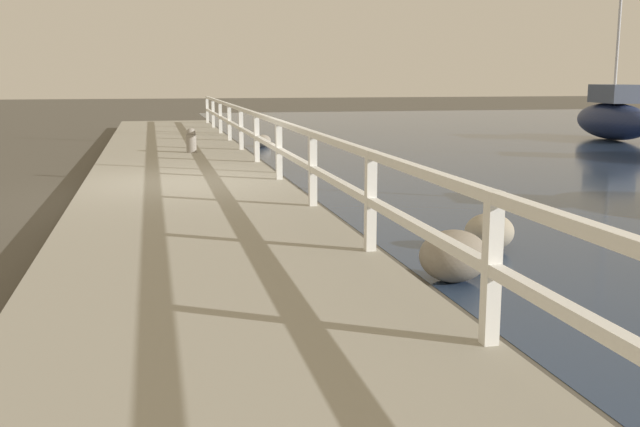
{
  "coord_description": "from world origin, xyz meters",
  "views": [
    {
      "loc": [
        -0.52,
        -12.34,
        1.96
      ],
      "look_at": [
        1.73,
        -2.34,
        0.09
      ],
      "focal_mm": 42.0,
      "sensor_mm": 36.0,
      "label": 1
    }
  ],
  "objects": [
    {
      "name": "boulder_mid_strip",
      "position": [
        2.3,
        -5.72,
        0.26
      ],
      "size": [
        0.68,
        0.61,
        0.51
      ],
      "color": "slate",
      "rests_on": "ground"
    },
    {
      "name": "dock_walkway",
      "position": [
        0.0,
        0.0,
        0.14
      ],
      "size": [
        3.29,
        36.0,
        0.27
      ],
      "color": "gray",
      "rests_on": "ground"
    },
    {
      "name": "railing",
      "position": [
        1.55,
        -0.0,
        0.95
      ],
      "size": [
        0.1,
        32.5,
        1.0
      ],
      "color": "white",
      "rests_on": "dock_walkway"
    },
    {
      "name": "boulder_far_strip",
      "position": [
        2.57,
        8.91,
        0.17
      ],
      "size": [
        0.47,
        0.42,
        0.35
      ],
      "color": "gray",
      "rests_on": "ground"
    },
    {
      "name": "ground_plane",
      "position": [
        0.0,
        0.0,
        0.0
      ],
      "size": [
        120.0,
        120.0,
        0.0
      ],
      "primitive_type": "plane",
      "color": "#4C473D"
    },
    {
      "name": "mooring_bollard",
      "position": [
        0.35,
        4.92,
        0.55
      ],
      "size": [
        0.23,
        0.23,
        0.56
      ],
      "color": "gray",
      "rests_on": "dock_walkway"
    },
    {
      "name": "boulder_upstream",
      "position": [
        3.23,
        -4.55,
        0.22
      ],
      "size": [
        0.57,
        0.52,
        0.43
      ],
      "color": "gray",
      "rests_on": "ground"
    },
    {
      "name": "sailboat_navy",
      "position": [
        13.83,
        8.99,
        0.71
      ],
      "size": [
        1.76,
        4.28,
        6.05
      ],
      "rotation": [
        0.0,
        0.0,
        -0.11
      ],
      "color": "#192347",
      "rests_on": "water_surface"
    }
  ]
}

